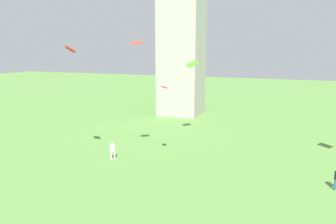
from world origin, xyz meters
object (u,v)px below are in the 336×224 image
Objects in this scene: kite_flying_3 at (192,64)px; kite_flying_4 at (164,87)px; kite_flying_0 at (70,49)px; kite_flying_5 at (137,43)px; person_0 at (113,150)px.

kite_flying_3 is 1.78× the size of kite_flying_4.
kite_flying_0 is 9.27m from kite_flying_4.
kite_flying_5 reaches higher than kite_flying_0.
kite_flying_4 is at bearing -16.84° from kite_flying_5.
person_0 is 1.10× the size of kite_flying_0.
person_0 is at bearing 153.72° from kite_flying_5.
person_0 is at bearing -152.39° from kite_flying_3.
kite_flying_5 is at bearing 84.65° from kite_flying_4.
kite_flying_0 is 14.69m from kite_flying_3.
kite_flying_3 reaches higher than kite_flying_4.
kite_flying_5 is at bearing -107.52° from kite_flying_0.
kite_flying_0 is at bearing 94.87° from kite_flying_4.
kite_flying_0 reaches higher than kite_flying_4.
kite_flying_4 is at bearing -175.39° from person_0.
kite_flying_5 is (-2.53, -0.44, 4.07)m from kite_flying_4.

